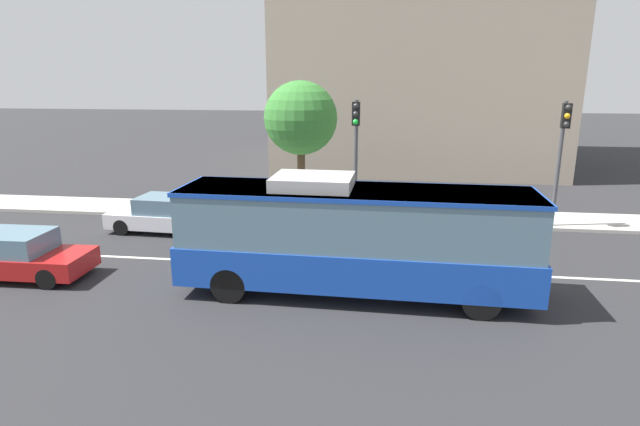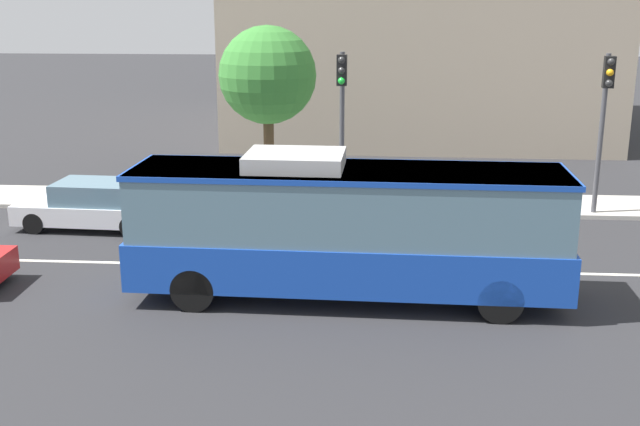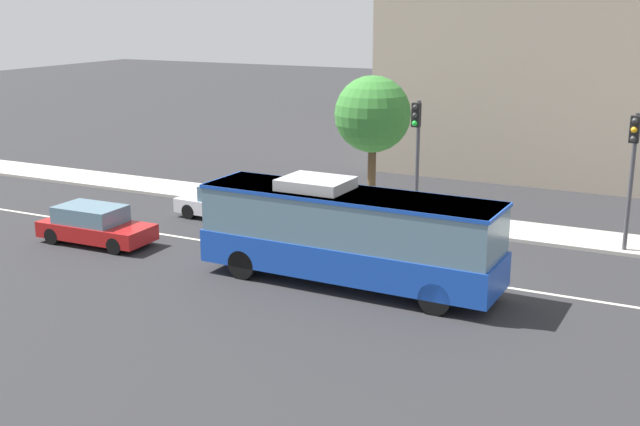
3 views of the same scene
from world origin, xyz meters
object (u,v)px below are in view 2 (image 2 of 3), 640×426
traffic_light_mid_block (605,107)px  street_tree_kerbside_left (268,76)px  sedan_white (94,205)px  traffic_light_near_corner (342,104)px  transit_bus (346,224)px

traffic_light_mid_block → street_tree_kerbside_left: 10.92m
sedan_white → traffic_light_mid_block: (15.63, 2.29, 2.84)m
sedan_white → street_tree_kerbside_left: 7.21m
traffic_light_near_corner → sedan_white: bearing=-71.2°
transit_bus → traffic_light_near_corner: traffic_light_near_corner is taller
sedan_white → traffic_light_near_corner: traffic_light_near_corner is taller
transit_bus → traffic_light_near_corner: size_ratio=1.93×
traffic_light_near_corner → transit_bus: bearing=4.5°
traffic_light_near_corner → street_tree_kerbside_left: bearing=-120.0°
sedan_white → traffic_light_mid_block: size_ratio=0.88×
sedan_white → street_tree_kerbside_left: size_ratio=0.77×
traffic_light_mid_block → transit_bus: bearing=-41.4°
sedan_white → traffic_light_near_corner: size_ratio=0.88×
street_tree_kerbside_left → sedan_white: bearing=-140.9°
transit_bus → sedan_white: size_ratio=2.20×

